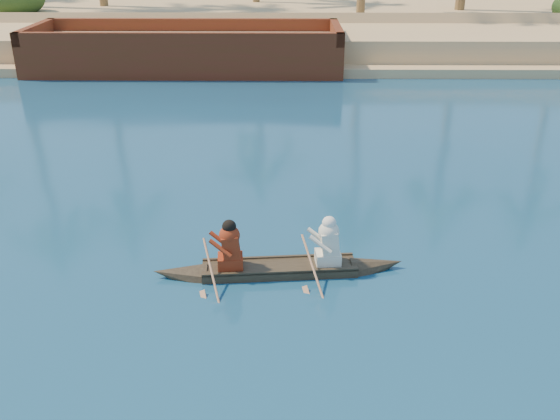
# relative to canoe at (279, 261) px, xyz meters

# --- Properties ---
(shrub_cluster) EXTENTS (100.00, 6.00, 2.40)m
(shrub_cluster) POSITION_rel_canoe_xyz_m (3.40, 24.81, 0.97)
(shrub_cluster) COLOR #1C3B15
(shrub_cluster) RESTS_ON ground
(canoe) EXTENTS (4.45, 0.98, 1.22)m
(canoe) POSITION_rel_canoe_xyz_m (0.00, 0.00, 0.00)
(canoe) COLOR #403422
(canoe) RESTS_ON ground
(barge_mid) EXTENTS (12.90, 4.31, 2.15)m
(barge_mid) POSITION_rel_canoe_xyz_m (-4.08, 17.07, 0.52)
(barge_mid) COLOR #602214
(barge_mid) RESTS_ON ground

